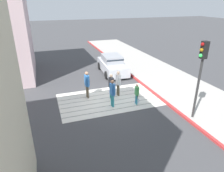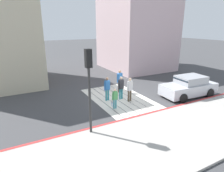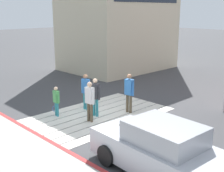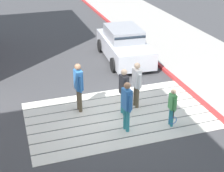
% 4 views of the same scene
% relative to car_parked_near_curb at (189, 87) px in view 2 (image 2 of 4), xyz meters
% --- Properties ---
extents(ground_plane, '(120.00, 120.00, 0.00)m').
position_rel_car_parked_near_curb_xyz_m(ground_plane, '(2.00, 4.95, -0.73)').
color(ground_plane, '#424244').
extents(crosswalk_stripes, '(6.40, 3.80, 0.01)m').
position_rel_car_parked_near_curb_xyz_m(crosswalk_stripes, '(2.00, 4.95, -0.73)').
color(crosswalk_stripes, silver).
rests_on(crosswalk_stripes, ground).
extents(sidewalk_west, '(4.80, 40.00, 0.12)m').
position_rel_car_parked_near_curb_xyz_m(sidewalk_west, '(-3.60, 4.95, -0.67)').
color(sidewalk_west, '#ADA8A0').
rests_on(sidewalk_west, ground).
extents(curb_painted, '(0.16, 40.00, 0.13)m').
position_rel_car_parked_near_curb_xyz_m(curb_painted, '(-1.25, 4.95, -0.67)').
color(curb_painted, '#BC3333').
rests_on(curb_painted, ground).
extents(building_far_south, '(8.00, 7.04, 8.92)m').
position_rel_car_parked_near_curb_xyz_m(building_far_south, '(10.50, -2.25, 3.73)').
color(building_far_south, beige).
rests_on(building_far_south, ground).
extents(car_parked_near_curb, '(2.18, 4.40, 1.57)m').
position_rel_car_parked_near_curb_xyz_m(car_parked_near_curb, '(0.00, 0.00, 0.00)').
color(car_parked_near_curb, silver).
rests_on(car_parked_near_curb, ground).
extents(traffic_light_corner, '(0.39, 0.28, 4.24)m').
position_rel_car_parked_near_curb_xyz_m(traffic_light_corner, '(-1.58, 8.68, 2.30)').
color(traffic_light_corner, '#2D2D2D').
rests_on(traffic_light_corner, ground).
extents(pedestrian_adult_lead, '(0.27, 0.53, 1.83)m').
position_rel_car_parked_near_curb_xyz_m(pedestrian_adult_lead, '(3.23, 4.22, 0.33)').
color(pedestrian_adult_lead, brown).
rests_on(pedestrian_adult_lead, ground).
extents(pedestrian_adult_trailing, '(0.26, 0.50, 1.73)m').
position_rel_car_parked_near_curb_xyz_m(pedestrian_adult_trailing, '(2.08, 5.92, 0.27)').
color(pedestrian_adult_trailing, teal).
rests_on(pedestrian_adult_trailing, ground).
extents(pedestrian_adult_side, '(0.26, 0.50, 1.73)m').
position_rel_car_parked_near_curb_xyz_m(pedestrian_adult_side, '(1.81, 4.93, 0.27)').
color(pedestrian_adult_side, teal).
rests_on(pedestrian_adult_side, ground).
extents(pedestrian_teen_behind, '(0.25, 0.51, 1.74)m').
position_rel_car_parked_near_curb_xyz_m(pedestrian_teen_behind, '(1.20, 4.58, 0.28)').
color(pedestrian_teen_behind, brown).
rests_on(pedestrian_teen_behind, ground).
extents(pedestrian_child_with_racket, '(0.28, 0.41, 1.36)m').
position_rel_car_parked_near_curb_xyz_m(pedestrian_child_with_racket, '(0.57, 6.13, 0.04)').
color(pedestrian_child_with_racket, teal).
rests_on(pedestrian_child_with_racket, ground).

